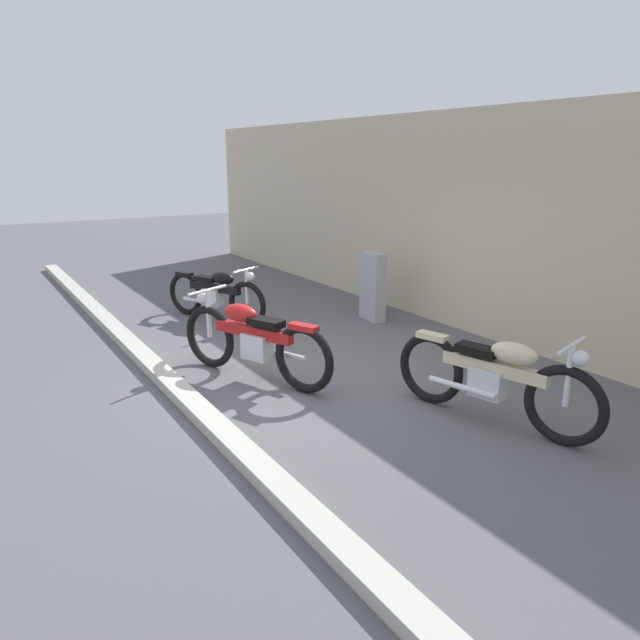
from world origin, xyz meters
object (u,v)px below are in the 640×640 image
at_px(motorcycle_black, 216,294).
at_px(motorcycle_red, 253,340).
at_px(helmet, 480,364).
at_px(stone_marker, 373,286).
at_px(motorcycle_cream, 495,378).

distance_m(motorcycle_black, motorcycle_red, 2.71).
height_order(helmet, motorcycle_red, motorcycle_red).
bearing_deg(motorcycle_black, stone_marker, 33.98).
xyz_separation_m(motorcycle_black, motorcycle_cream, (5.00, 0.84, 0.03)).
bearing_deg(stone_marker, motorcycle_cream, -19.55).
bearing_deg(stone_marker, motorcycle_red, -64.43).
xyz_separation_m(stone_marker, motorcycle_red, (1.33, -2.78, -0.06)).
bearing_deg(motorcycle_cream, motorcycle_red, -162.73).
height_order(stone_marker, motorcycle_black, stone_marker).
relative_size(helmet, motorcycle_cream, 0.13).
distance_m(stone_marker, motorcycle_red, 3.09).
bearing_deg(motorcycle_red, motorcycle_black, -36.35).
relative_size(motorcycle_red, motorcycle_cream, 0.98).
bearing_deg(motorcycle_black, helmet, -1.13).
xyz_separation_m(motorcycle_black, motorcycle_red, (2.64, -0.63, 0.04)).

